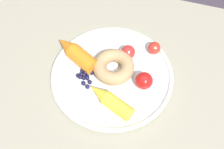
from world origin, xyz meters
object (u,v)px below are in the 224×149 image
object	(u,v)px
dining_table	(121,113)
tomato_far	(144,81)
blueberry_pile	(85,77)
tomato_mid	(128,52)
donut	(114,67)
carrot_orange	(76,53)
plate	(112,75)
carrot_yellow	(111,101)
tomato_near	(154,48)

from	to	relation	value
dining_table	tomato_far	size ratio (longest dim) A/B	23.81
blueberry_pile	tomato_mid	xyz separation A→B (m)	(0.09, 0.10, 0.01)
dining_table	donut	xyz separation A→B (m)	(-0.04, 0.06, 0.13)
dining_table	tomato_mid	distance (m)	0.17
carrot_orange	tomato_mid	distance (m)	0.14
plate	blueberry_pile	bearing A→B (deg)	-153.20
dining_table	carrot_yellow	world-z (taller)	carrot_yellow
carrot_yellow	tomato_mid	xyz separation A→B (m)	(0.00, 0.15, 0.00)
blueberry_pile	tomato_mid	size ratio (longest dim) A/B	1.41
carrot_yellow	donut	world-z (taller)	same
carrot_yellow	tomato_near	size ratio (longest dim) A/B	3.87
plate	tomato_near	distance (m)	0.13
plate	tomato_far	xyz separation A→B (m)	(0.08, -0.01, 0.02)
carrot_yellow	blueberry_pile	bearing A→B (deg)	148.83
plate	carrot_yellow	distance (m)	0.09
dining_table	tomato_near	distance (m)	0.20
blueberry_pile	plate	bearing A→B (deg)	26.80
plate	carrot_orange	world-z (taller)	carrot_orange
dining_table	blueberry_pile	world-z (taller)	blueberry_pile
tomato_near	tomato_far	bearing A→B (deg)	-91.29
tomato_near	carrot_yellow	bearing A→B (deg)	-109.88
donut	tomato_near	size ratio (longest dim) A/B	3.17
tomato_near	carrot_orange	bearing A→B (deg)	-157.83
tomato_near	tomato_far	world-z (taller)	tomato_far
plate	tomato_far	bearing A→B (deg)	-5.33
donut	tomato_far	distance (m)	0.09
plate	carrot_orange	xyz separation A→B (m)	(-0.11, 0.02, 0.02)
tomato_near	tomato_mid	bearing A→B (deg)	-151.31
carrot_yellow	plate	bearing A→B (deg)	104.24
tomato_far	carrot_orange	bearing A→B (deg)	170.69
carrot_yellow	tomato_far	distance (m)	0.10
carrot_yellow	tomato_near	xyz separation A→B (m)	(0.07, 0.18, -0.00)
blueberry_pile	tomato_near	size ratio (longest dim) A/B	1.59
blueberry_pile	donut	bearing A→B (deg)	35.45
dining_table	tomato_mid	world-z (taller)	tomato_mid
tomato_far	tomato_near	bearing A→B (deg)	88.71
donut	blueberry_pile	size ratio (longest dim) A/B	1.99
tomato_far	dining_table	bearing A→B (deg)	-136.27
tomato_mid	tomato_far	distance (m)	0.10
tomato_near	dining_table	bearing A→B (deg)	-106.80
tomato_near	plate	bearing A→B (deg)	-130.55
dining_table	carrot_yellow	distance (m)	0.13
dining_table	donut	distance (m)	0.15
carrot_orange	tomato_near	xyz separation A→B (m)	(0.19, 0.08, -0.00)
blueberry_pile	carrot_orange	bearing A→B (deg)	128.29
dining_table	donut	world-z (taller)	donut
dining_table	blueberry_pile	size ratio (longest dim) A/B	19.48
carrot_yellow	tomato_mid	world-z (taller)	tomato_mid
tomato_mid	donut	bearing A→B (deg)	-113.54
dining_table	plate	world-z (taller)	plate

